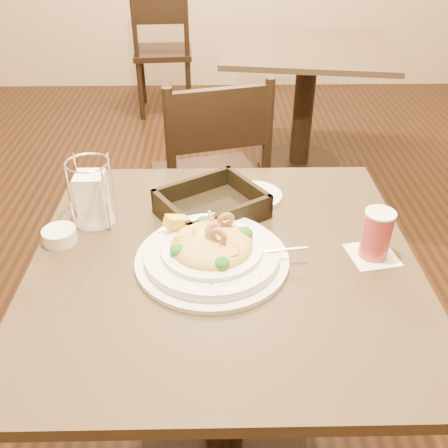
{
  "coord_description": "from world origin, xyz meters",
  "views": [
    {
      "loc": [
        -0.02,
        -0.93,
        1.46
      ],
      "look_at": [
        0.0,
        0.02,
        0.82
      ],
      "focal_mm": 40.0,
      "sensor_mm": 36.0,
      "label": 1
    }
  ],
  "objects_px": {
    "dining_chair_near": "(212,179)",
    "main_table": "(224,328)",
    "butter_ramekin": "(60,236)",
    "background_table": "(305,87)",
    "drink_glass": "(376,235)",
    "napkin_caddy": "(93,197)",
    "pasta_bowl": "(212,251)",
    "bread_basket": "(212,208)",
    "dining_chair_far": "(162,48)",
    "side_plate": "(255,195)"
  },
  "relations": [
    {
      "from": "dining_chair_far",
      "to": "pasta_bowl",
      "type": "relative_size",
      "value": 2.35
    },
    {
      "from": "background_table",
      "to": "dining_chair_near",
      "type": "xyz_separation_m",
      "value": [
        -0.54,
        -1.08,
        -0.01
      ]
    },
    {
      "from": "main_table",
      "to": "napkin_caddy",
      "type": "relative_size",
      "value": 5.14
    },
    {
      "from": "dining_chair_near",
      "to": "butter_ramekin",
      "type": "xyz_separation_m",
      "value": [
        -0.37,
        -0.77,
        0.27
      ]
    },
    {
      "from": "side_plate",
      "to": "napkin_caddy",
      "type": "bearing_deg",
      "value": -164.53
    },
    {
      "from": "drink_glass",
      "to": "butter_ramekin",
      "type": "height_order",
      "value": "drink_glass"
    },
    {
      "from": "side_plate",
      "to": "main_table",
      "type": "bearing_deg",
      "value": -108.29
    },
    {
      "from": "napkin_caddy",
      "to": "butter_ramekin",
      "type": "bearing_deg",
      "value": -127.93
    },
    {
      "from": "dining_chair_far",
      "to": "side_plate",
      "type": "relative_size",
      "value": 5.99
    },
    {
      "from": "bread_basket",
      "to": "napkin_caddy",
      "type": "relative_size",
      "value": 1.82
    },
    {
      "from": "background_table",
      "to": "drink_glass",
      "type": "bearing_deg",
      "value": -94.79
    },
    {
      "from": "main_table",
      "to": "dining_chair_far",
      "type": "height_order",
      "value": "dining_chair_far"
    },
    {
      "from": "pasta_bowl",
      "to": "side_plate",
      "type": "height_order",
      "value": "pasta_bowl"
    },
    {
      "from": "bread_basket",
      "to": "dining_chair_near",
      "type": "bearing_deg",
      "value": 90.31
    },
    {
      "from": "background_table",
      "to": "bread_basket",
      "type": "relative_size",
      "value": 3.22
    },
    {
      "from": "dining_chair_far",
      "to": "pasta_bowl",
      "type": "distance_m",
      "value": 2.91
    },
    {
      "from": "background_table",
      "to": "drink_glass",
      "type": "xyz_separation_m",
      "value": [
        -0.16,
        -1.92,
        0.3
      ]
    },
    {
      "from": "drink_glass",
      "to": "butter_ramekin",
      "type": "xyz_separation_m",
      "value": [
        -0.75,
        0.07,
        -0.04
      ]
    },
    {
      "from": "main_table",
      "to": "dining_chair_far",
      "type": "bearing_deg",
      "value": 97.98
    },
    {
      "from": "pasta_bowl",
      "to": "side_plate",
      "type": "relative_size",
      "value": 2.55
    },
    {
      "from": "dining_chair_near",
      "to": "side_plate",
      "type": "xyz_separation_m",
      "value": [
        0.12,
        -0.56,
        0.25
      ]
    },
    {
      "from": "pasta_bowl",
      "to": "butter_ramekin",
      "type": "bearing_deg",
      "value": 166.9
    },
    {
      "from": "dining_chair_far",
      "to": "bread_basket",
      "type": "xyz_separation_m",
      "value": [
        0.37,
        -2.67,
        0.27
      ]
    },
    {
      "from": "dining_chair_far",
      "to": "napkin_caddy",
      "type": "xyz_separation_m",
      "value": [
        0.07,
        -2.69,
        0.32
      ]
    },
    {
      "from": "butter_ramekin",
      "to": "background_table",
      "type": "bearing_deg",
      "value": 63.78
    },
    {
      "from": "background_table",
      "to": "napkin_caddy",
      "type": "bearing_deg",
      "value": -115.54
    },
    {
      "from": "dining_chair_near",
      "to": "butter_ramekin",
      "type": "relative_size",
      "value": 11.31
    },
    {
      "from": "main_table",
      "to": "background_table",
      "type": "height_order",
      "value": "same"
    },
    {
      "from": "background_table",
      "to": "main_table",
      "type": "bearing_deg",
      "value": -104.92
    },
    {
      "from": "main_table",
      "to": "background_table",
      "type": "bearing_deg",
      "value": 75.08
    },
    {
      "from": "pasta_bowl",
      "to": "bread_basket",
      "type": "height_order",
      "value": "pasta_bowl"
    },
    {
      "from": "bread_basket",
      "to": "drink_glass",
      "type": "bearing_deg",
      "value": -25.84
    },
    {
      "from": "background_table",
      "to": "side_plate",
      "type": "bearing_deg",
      "value": -104.35
    },
    {
      "from": "main_table",
      "to": "dining_chair_near",
      "type": "relative_size",
      "value": 0.97
    },
    {
      "from": "dining_chair_near",
      "to": "butter_ramekin",
      "type": "distance_m",
      "value": 0.89
    },
    {
      "from": "main_table",
      "to": "butter_ramekin",
      "type": "xyz_separation_m",
      "value": [
        -0.4,
        0.07,
        0.25
      ]
    },
    {
      "from": "background_table",
      "to": "pasta_bowl",
      "type": "height_order",
      "value": "pasta_bowl"
    },
    {
      "from": "dining_chair_near",
      "to": "bread_basket",
      "type": "relative_size",
      "value": 2.91
    },
    {
      "from": "pasta_bowl",
      "to": "napkin_caddy",
      "type": "distance_m",
      "value": 0.35
    },
    {
      "from": "background_table",
      "to": "pasta_bowl",
      "type": "bearing_deg",
      "value": -105.58
    },
    {
      "from": "bread_basket",
      "to": "butter_ramekin",
      "type": "relative_size",
      "value": 3.88
    },
    {
      "from": "dining_chair_near",
      "to": "background_table",
      "type": "bearing_deg",
      "value": -131.3
    },
    {
      "from": "butter_ramekin",
      "to": "side_plate",
      "type": "bearing_deg",
      "value": 22.8
    },
    {
      "from": "background_table",
      "to": "pasta_bowl",
      "type": "xyz_separation_m",
      "value": [
        -0.54,
        -1.94,
        0.27
      ]
    },
    {
      "from": "dining_chair_near",
      "to": "dining_chair_far",
      "type": "bearing_deg",
      "value": -94.28
    },
    {
      "from": "dining_chair_near",
      "to": "napkin_caddy",
      "type": "height_order",
      "value": "dining_chair_near"
    },
    {
      "from": "main_table",
      "to": "butter_ramekin",
      "type": "distance_m",
      "value": 0.48
    },
    {
      "from": "napkin_caddy",
      "to": "dining_chair_near",
      "type": "bearing_deg",
      "value": 66.36
    },
    {
      "from": "main_table",
      "to": "butter_ramekin",
      "type": "height_order",
      "value": "butter_ramekin"
    },
    {
      "from": "dining_chair_near",
      "to": "main_table",
      "type": "bearing_deg",
      "value": 77.67
    }
  ]
}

